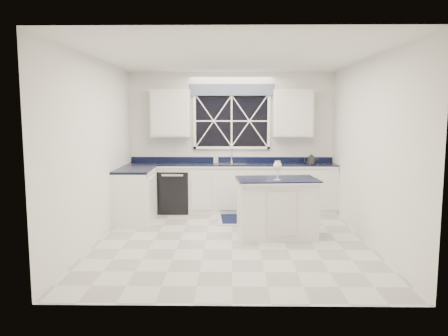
{
  "coord_description": "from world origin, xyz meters",
  "views": [
    {
      "loc": [
        -0.03,
        -6.37,
        1.89
      ],
      "look_at": [
        -0.12,
        0.4,
        1.05
      ],
      "focal_mm": 35.0,
      "sensor_mm": 36.0,
      "label": 1
    }
  ],
  "objects_px": {
    "faucet": "(232,154)",
    "wine_glass": "(278,167)",
    "dishwasher": "(175,191)",
    "island": "(277,207)",
    "kettle": "(311,159)",
    "soap_bottle": "(216,159)"
  },
  "relations": [
    {
      "from": "wine_glass",
      "to": "soap_bottle",
      "type": "height_order",
      "value": "wine_glass"
    },
    {
      "from": "faucet",
      "to": "wine_glass",
      "type": "distance_m",
      "value": 2.17
    },
    {
      "from": "dishwasher",
      "to": "kettle",
      "type": "height_order",
      "value": "kettle"
    },
    {
      "from": "kettle",
      "to": "faucet",
      "type": "bearing_deg",
      "value": -170.26
    },
    {
      "from": "island",
      "to": "soap_bottle",
      "type": "height_order",
      "value": "soap_bottle"
    },
    {
      "from": "dishwasher",
      "to": "soap_bottle",
      "type": "distance_m",
      "value": 1.01
    },
    {
      "from": "island",
      "to": "wine_glass",
      "type": "height_order",
      "value": "wine_glass"
    },
    {
      "from": "soap_bottle",
      "to": "faucet",
      "type": "bearing_deg",
      "value": 14.06
    },
    {
      "from": "faucet",
      "to": "wine_glass",
      "type": "bearing_deg",
      "value": -71.74
    },
    {
      "from": "kettle",
      "to": "soap_bottle",
      "type": "distance_m",
      "value": 1.83
    },
    {
      "from": "dishwasher",
      "to": "soap_bottle",
      "type": "height_order",
      "value": "soap_bottle"
    },
    {
      "from": "soap_bottle",
      "to": "kettle",
      "type": "bearing_deg",
      "value": -3.76
    },
    {
      "from": "kettle",
      "to": "soap_bottle",
      "type": "relative_size",
      "value": 1.56
    },
    {
      "from": "dishwasher",
      "to": "faucet",
      "type": "relative_size",
      "value": 2.72
    },
    {
      "from": "dishwasher",
      "to": "soap_bottle",
      "type": "bearing_deg",
      "value": 8.45
    },
    {
      "from": "wine_glass",
      "to": "faucet",
      "type": "bearing_deg",
      "value": 108.26
    },
    {
      "from": "dishwasher",
      "to": "island",
      "type": "distance_m",
      "value": 2.48
    },
    {
      "from": "island",
      "to": "soap_bottle",
      "type": "distance_m",
      "value": 2.16
    },
    {
      "from": "dishwasher",
      "to": "wine_glass",
      "type": "bearing_deg",
      "value": -46.35
    },
    {
      "from": "wine_glass",
      "to": "kettle",
      "type": "bearing_deg",
      "value": 65.6
    },
    {
      "from": "kettle",
      "to": "wine_glass",
      "type": "bearing_deg",
      "value": -97.31
    },
    {
      "from": "faucet",
      "to": "dishwasher",
      "type": "bearing_deg",
      "value": -169.98
    }
  ]
}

